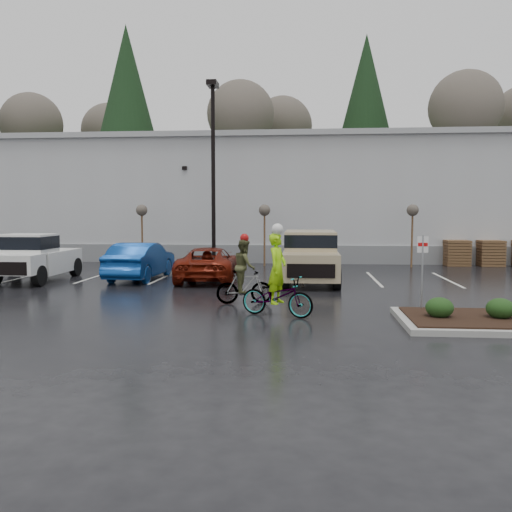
# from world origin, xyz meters

# --- Properties ---
(ground) EXTENTS (120.00, 120.00, 0.00)m
(ground) POSITION_xyz_m (0.00, 0.00, 0.00)
(ground) COLOR black
(ground) RESTS_ON ground
(warehouse) EXTENTS (60.50, 15.50, 7.20)m
(warehouse) POSITION_xyz_m (0.00, 21.99, 3.65)
(warehouse) COLOR #B1B4B6
(warehouse) RESTS_ON ground
(wooded_ridge) EXTENTS (80.00, 25.00, 6.00)m
(wooded_ridge) POSITION_xyz_m (0.00, 45.00, 3.00)
(wooded_ridge) COLOR #203A18
(wooded_ridge) RESTS_ON ground
(lamppost) EXTENTS (0.50, 1.00, 9.22)m
(lamppost) POSITION_xyz_m (-4.00, 12.00, 5.69)
(lamppost) COLOR black
(lamppost) RESTS_ON ground
(sapling_west) EXTENTS (0.60, 0.60, 3.20)m
(sapling_west) POSITION_xyz_m (-8.00, 13.00, 2.73)
(sapling_west) COLOR #4D3A1E
(sapling_west) RESTS_ON ground
(sapling_mid) EXTENTS (0.60, 0.60, 3.20)m
(sapling_mid) POSITION_xyz_m (-1.50, 13.00, 2.73)
(sapling_mid) COLOR #4D3A1E
(sapling_mid) RESTS_ON ground
(sapling_east) EXTENTS (0.60, 0.60, 3.20)m
(sapling_east) POSITION_xyz_m (6.00, 13.00, 2.73)
(sapling_east) COLOR #4D3A1E
(sapling_east) RESTS_ON ground
(pallet_stack_a) EXTENTS (1.20, 1.20, 1.35)m
(pallet_stack_a) POSITION_xyz_m (8.50, 14.00, 0.68)
(pallet_stack_a) COLOR #4D3A1E
(pallet_stack_a) RESTS_ON ground
(pallet_stack_b) EXTENTS (1.20, 1.20, 1.35)m
(pallet_stack_b) POSITION_xyz_m (10.20, 14.00, 0.68)
(pallet_stack_b) COLOR #4D3A1E
(pallet_stack_b) RESTS_ON ground
(shrub_a) EXTENTS (0.70, 0.70, 0.52)m
(shrub_a) POSITION_xyz_m (4.00, -1.00, 0.41)
(shrub_a) COLOR black
(shrub_a) RESTS_ON curb_island
(shrub_b) EXTENTS (0.70, 0.70, 0.52)m
(shrub_b) POSITION_xyz_m (5.50, -1.00, 0.41)
(shrub_b) COLOR black
(shrub_b) RESTS_ON curb_island
(fire_lane_sign) EXTENTS (0.30, 0.05, 2.20)m
(fire_lane_sign) POSITION_xyz_m (3.80, 0.20, 1.41)
(fire_lane_sign) COLOR gray
(fire_lane_sign) RESTS_ON ground
(pickup_white) EXTENTS (2.10, 5.20, 1.96)m
(pickup_white) POSITION_xyz_m (-10.41, 6.47, 0.98)
(pickup_white) COLOR white
(pickup_white) RESTS_ON ground
(car_blue) EXTENTS (1.84, 4.77, 1.55)m
(car_blue) POSITION_xyz_m (-6.30, 7.17, 0.77)
(car_blue) COLOR navy
(car_blue) RESTS_ON ground
(car_red) EXTENTS (2.53, 5.05, 1.37)m
(car_red) POSITION_xyz_m (-3.38, 7.00, 0.69)
(car_red) COLOR maroon
(car_red) RESTS_ON ground
(suv_tan) EXTENTS (2.20, 5.10, 2.06)m
(suv_tan) POSITION_xyz_m (0.80, 6.64, 1.03)
(suv_tan) COLOR tan
(suv_tan) RESTS_ON ground
(cyclist_hivis) EXTENTS (2.21, 1.43, 2.53)m
(cyclist_hivis) POSITION_xyz_m (-0.17, -0.37, 0.78)
(cyclist_hivis) COLOR #3F3F44
(cyclist_hivis) RESTS_ON ground
(cyclist_olive) EXTENTS (1.74, 0.87, 2.18)m
(cyclist_olive) POSITION_xyz_m (-1.28, 1.50, 0.80)
(cyclist_olive) COLOR #3F3F44
(cyclist_olive) RESTS_ON ground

